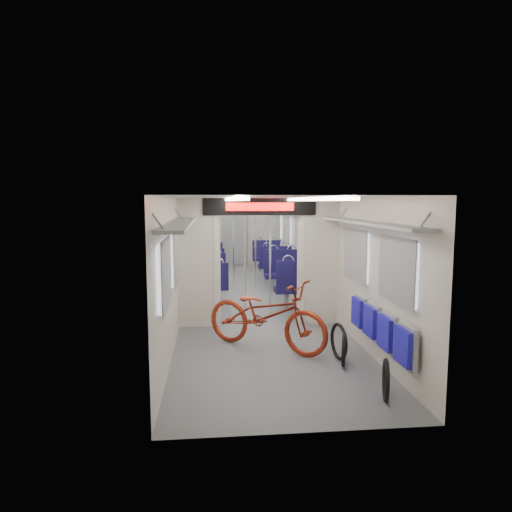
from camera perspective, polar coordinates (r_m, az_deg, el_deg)
The scene contains 14 objects.
carriage at distance 9.94m, azimuth -0.67°, elevation 2.56°, with size 12.00×12.02×2.31m.
bicycle at distance 6.97m, azimuth 1.25°, elevation -7.33°, with size 0.71×2.04×1.07m, color maroon.
flip_bench at distance 6.36m, azimuth 15.17°, elevation -8.56°, with size 0.12×2.08×0.49m.
bike_hoop_a at distance 5.52m, azimuth 15.91°, elevation -14.93°, with size 0.49×0.49×0.05m, color black.
bike_hoop_b at distance 6.47m, azimuth 10.92°, elevation -11.56°, with size 0.48×0.48×0.05m, color black.
bike_hoop_c at distance 6.70m, azimuth 10.31°, elevation -10.66°, with size 0.53×0.53×0.05m, color black.
seat_bay_near_left at distance 10.67m, azimuth -5.99°, elevation -2.48°, with size 0.88×1.91×1.05m.
seat_bay_near_right at distance 10.49m, azimuth 4.28°, elevation -2.36°, with size 0.95×2.27×1.16m.
seat_bay_far_left at distance 13.59m, azimuth -5.94°, elevation -0.46°, with size 0.88×1.94×1.06m.
seat_bay_far_right at distance 13.83m, azimuth 1.83°, elevation -0.21°, with size 0.91×2.09×1.10m.
stanchion_near_left at distance 8.54m, azimuth -1.41°, elevation -0.51°, with size 0.04×0.04×2.30m, color silver.
stanchion_near_right at distance 8.93m, azimuth 1.78°, elevation -0.19°, with size 0.04×0.04×2.30m, color silver.
stanchion_far_left at distance 11.89m, azimuth -2.83°, elevation 1.56°, with size 0.04×0.04×2.30m, color silver.
stanchion_far_right at distance 11.90m, azimuth -0.08°, elevation 1.57°, with size 0.05×0.05×2.30m, color silver.
Camera 1 is at (-0.87, -10.14, 2.24)m, focal length 32.00 mm.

